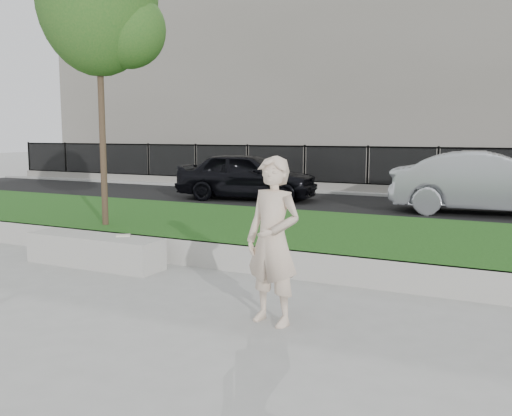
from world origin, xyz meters
The scene contains 13 objects.
ground centered at (0.00, 0.00, 0.00)m, with size 90.00×90.00×0.00m, color gray.
grass_bank centered at (0.00, 3.00, 0.20)m, with size 34.00×4.00×0.40m, color black.
grass_kerb centered at (0.00, 1.04, 0.20)m, with size 34.00×0.08×0.40m, color #A19F96.
street centered at (0.00, 8.50, 0.02)m, with size 34.00×7.00×0.04m, color black.
far_pavement centered at (0.00, 13.00, 0.06)m, with size 34.00×3.00×0.12m, color gray.
iron_fence centered at (0.00, 12.00, 0.54)m, with size 32.00×0.30×1.50m.
building_facade centered at (0.00, 20.00, 5.00)m, with size 34.00×10.00×10.00m, color slate.
stone_bench centered at (-1.56, 0.40, 0.23)m, with size 2.28×0.57×0.47m, color #A19F96.
man centered at (2.01, -0.78, 0.89)m, with size 0.65×0.43×1.78m, color beige.
book centered at (-1.13, 0.56, 0.48)m, with size 0.20×0.15×0.02m, color beige.
young_tree centered at (-2.33, 1.65, 4.22)m, with size 2.15×2.05×5.25m.
car_dark centered at (-3.37, 8.88, 0.75)m, with size 1.69×4.19×1.43m, color black.
car_silver centered at (3.36, 8.76, 0.81)m, with size 1.62×4.65×1.53m, color #989BA0.
Camera 1 is at (4.51, -6.12, 2.02)m, focal length 40.00 mm.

